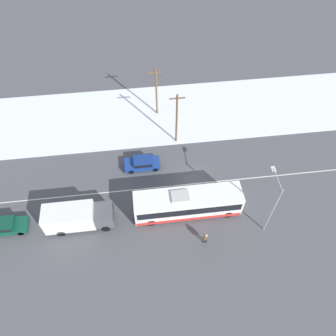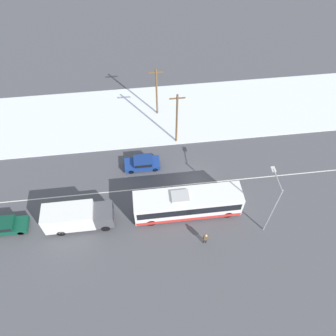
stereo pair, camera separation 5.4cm
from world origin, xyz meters
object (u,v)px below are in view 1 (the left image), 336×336
object	(u,v)px
streetlamp	(273,201)
utility_pole_roadside	(177,119)
sedan_car	(142,163)
parked_car_near_truck	(4,226)
pedestrian_at_stop	(206,238)
box_truck	(77,217)
city_bus	(188,203)
utility_pole_snowlot	(156,92)

from	to	relation	value
streetlamp	utility_pole_roadside	distance (m)	14.72
sedan_car	streetlamp	world-z (taller)	streetlamp
sedan_car	parked_car_near_truck	world-z (taller)	parked_car_near_truck
sedan_car	parked_car_near_truck	distance (m)	16.05
parked_car_near_truck	streetlamp	size ratio (longest dim) A/B	0.64
pedestrian_at_stop	utility_pole_roadside	size ratio (longest dim) A/B	0.23
box_truck	sedan_car	world-z (taller)	box_truck
sedan_car	streetlamp	xyz separation A→B (m)	(11.85, -9.10, 3.90)
city_bus	utility_pole_roadside	world-z (taller)	utility_pole_roadside
sedan_car	utility_pole_roadside	distance (m)	6.58
utility_pole_roadside	utility_pole_snowlot	size ratio (longest dim) A/B	1.04
streetlamp	utility_pole_snowlot	xyz separation A→B (m)	(-9.23, 18.04, -0.88)
sedan_car	utility_pole_snowlot	xyz separation A→B (m)	(2.61, 8.95, 3.02)
sedan_car	parked_car_near_truck	size ratio (longest dim) A/B	0.88
city_bus	box_truck	bearing A→B (deg)	-178.91
box_truck	pedestrian_at_stop	bearing A→B (deg)	-15.88
pedestrian_at_stop	box_truck	bearing A→B (deg)	164.12
parked_car_near_truck	utility_pole_roadside	world-z (taller)	utility_pole_roadside
pedestrian_at_stop	utility_pole_snowlot	size ratio (longest dim) A/B	0.24
city_bus	utility_pole_snowlot	bearing A→B (deg)	96.17
sedan_car	streetlamp	bearing A→B (deg)	142.48
parked_car_near_truck	city_bus	bearing A→B (deg)	-0.30
sedan_car	parked_car_near_truck	bearing A→B (deg)	23.95
pedestrian_at_stop	utility_pole_roadside	world-z (taller)	utility_pole_roadside
streetlamp	utility_pole_roadside	xyz separation A→B (m)	(-7.36, 12.72, -0.73)
sedan_car	streetlamp	size ratio (longest dim) A/B	0.56
pedestrian_at_stop	streetlamp	world-z (taller)	streetlamp
parked_car_near_truck	utility_pole_snowlot	distance (m)	23.38
city_bus	parked_car_near_truck	xyz separation A→B (m)	(-18.96, 0.10, -0.83)
parked_car_near_truck	streetlamp	xyz separation A→B (m)	(26.51, -2.58, 3.88)
utility_pole_snowlot	city_bus	bearing A→B (deg)	-83.83
pedestrian_at_stop	streetlamp	size ratio (longest dim) A/B	0.24
box_truck	streetlamp	xyz separation A→B (m)	(18.90, -2.27, 3.05)
city_bus	sedan_car	distance (m)	7.93
box_truck	utility_pole_snowlot	distance (m)	18.63
box_truck	pedestrian_at_stop	world-z (taller)	box_truck
pedestrian_at_stop	parked_car_near_truck	bearing A→B (deg)	169.08
box_truck	pedestrian_at_stop	xyz separation A→B (m)	(12.58, -3.58, -0.55)
streetlamp	box_truck	bearing A→B (deg)	173.16
box_truck	streetlamp	size ratio (longest dim) A/B	0.95
box_truck	parked_car_near_truck	size ratio (longest dim) A/B	1.49
streetlamp	sedan_car	bearing A→B (deg)	142.48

